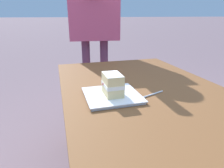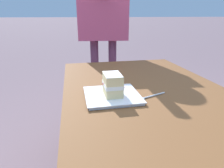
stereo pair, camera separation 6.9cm
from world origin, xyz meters
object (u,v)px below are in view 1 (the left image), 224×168
object	(u,v)px
patio_table	(149,110)
dessert_fork	(149,95)
cake_slice	(113,85)
diner_person	(94,9)
dessert_plate	(112,95)

from	to	relation	value
patio_table	dessert_fork	distance (m)	0.10
cake_slice	diner_person	size ratio (longest dim) A/B	0.07
cake_slice	dessert_fork	xyz separation A→B (m)	(0.03, 0.18, -0.06)
dessert_plate	diner_person	size ratio (longest dim) A/B	0.15
dessert_fork	diner_person	size ratio (longest dim) A/B	0.10
dessert_plate	dessert_fork	xyz separation A→B (m)	(0.04, 0.18, -0.00)
patio_table	diner_person	world-z (taller)	diner_person
dessert_plate	dessert_fork	world-z (taller)	dessert_plate
dessert_plate	diner_person	bearing A→B (deg)	173.10
dessert_fork	dessert_plate	bearing A→B (deg)	-102.42
cake_slice	diner_person	distance (m)	1.14
patio_table	diner_person	distance (m)	1.19
cake_slice	diner_person	bearing A→B (deg)	173.25
cake_slice	dessert_fork	world-z (taller)	cake_slice
dessert_plate	dessert_fork	bearing A→B (deg)	77.58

